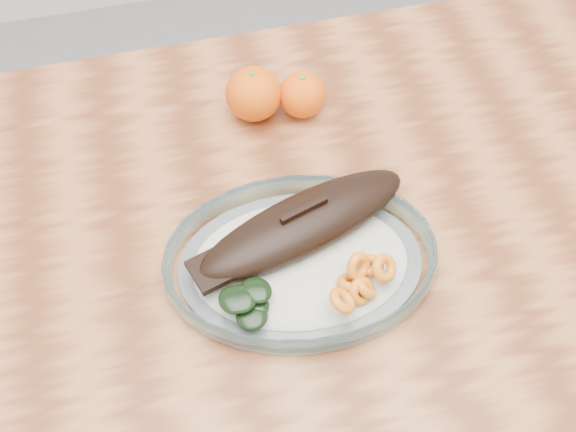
{
  "coord_description": "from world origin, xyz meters",
  "views": [
    {
      "loc": [
        -0.13,
        -0.43,
        1.46
      ],
      "look_at": [
        -0.01,
        0.05,
        0.77
      ],
      "focal_mm": 45.0,
      "sensor_mm": 36.0,
      "label": 1
    }
  ],
  "objects_px": {
    "dining_table": "(305,296)",
    "orange_right": "(302,95)",
    "orange_left": "(254,94)",
    "plated_meal": "(301,257)"
  },
  "relations": [
    {
      "from": "dining_table",
      "to": "orange_right",
      "type": "distance_m",
      "value": 0.26
    },
    {
      "from": "orange_left",
      "to": "plated_meal",
      "type": "bearing_deg",
      "value": -89.93
    },
    {
      "from": "dining_table",
      "to": "plated_meal",
      "type": "height_order",
      "value": "plated_meal"
    },
    {
      "from": "orange_left",
      "to": "orange_right",
      "type": "distance_m",
      "value": 0.06
    },
    {
      "from": "orange_right",
      "to": "orange_left",
      "type": "bearing_deg",
      "value": 169.56
    },
    {
      "from": "dining_table",
      "to": "orange_right",
      "type": "xyz_separation_m",
      "value": [
        0.05,
        0.22,
        0.13
      ]
    },
    {
      "from": "plated_meal",
      "to": "orange_right",
      "type": "bearing_deg",
      "value": 82.37
    },
    {
      "from": "dining_table",
      "to": "plated_meal",
      "type": "distance_m",
      "value": 0.12
    },
    {
      "from": "dining_table",
      "to": "orange_right",
      "type": "bearing_deg",
      "value": 77.0
    },
    {
      "from": "plated_meal",
      "to": "dining_table",
      "type": "bearing_deg",
      "value": 54.86
    }
  ]
}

